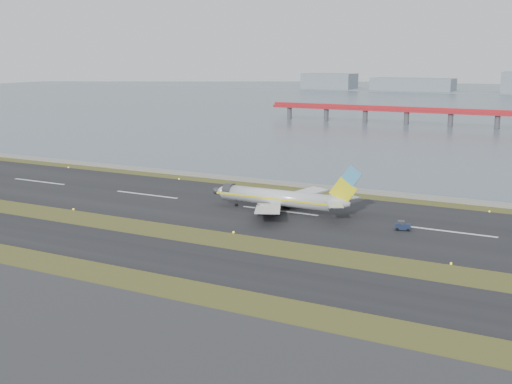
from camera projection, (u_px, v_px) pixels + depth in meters
ground at (215, 242)px, 129.00m from camera, size 1000.00×1000.00×0.00m
taxiway_strip at (181, 258)px, 118.62m from camera, size 1000.00×18.00×0.10m
runway_strip at (280, 211)px, 154.93m from camera, size 1000.00×45.00×0.10m
seawall at (326, 187)px, 180.79m from camera, size 1000.00×2.50×1.00m
bay_water at (508, 103)px, 526.79m from camera, size 1400.00×800.00×1.30m
red_pier at (498, 115)px, 334.53m from camera, size 260.00×5.00×10.20m
airliner at (282, 198)px, 153.26m from camera, size 38.52×32.89×12.80m
pushback_tug at (403, 226)px, 137.54m from camera, size 3.60×2.57×2.09m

